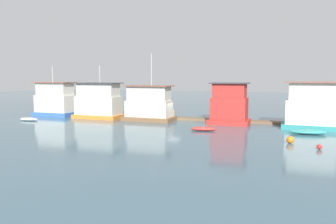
{
  "coord_description": "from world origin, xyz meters",
  "views": [
    {
      "loc": [
        15.28,
        -41.85,
        5.97
      ],
      "look_at": [
        0.0,
        -1.0,
        1.4
      ],
      "focal_mm": 35.0,
      "sensor_mm": 36.0,
      "label": 1
    }
  ],
  "objects_px": {
    "dinghy_teal": "(308,132)",
    "buoy_orange": "(290,140)",
    "houseboat_blue": "(55,100)",
    "houseboat_teal": "(312,108)",
    "houseboat_red": "(229,105)",
    "mooring_post_far_left": "(310,122)",
    "houseboat_brown": "(149,105)",
    "mooring_post_far_right": "(174,115)",
    "mooring_post_near_left": "(233,117)",
    "houseboat_orange": "(98,102)",
    "dinghy_red": "(203,129)",
    "buoy_red": "(319,147)",
    "dinghy_white": "(29,119)"
  },
  "relations": [
    {
      "from": "houseboat_red",
      "to": "mooring_post_far_right",
      "type": "distance_m",
      "value": 8.3
    },
    {
      "from": "dinghy_white",
      "to": "mooring_post_far_left",
      "type": "distance_m",
      "value": 37.38
    },
    {
      "from": "houseboat_teal",
      "to": "dinghy_white",
      "type": "xyz_separation_m",
      "value": [
        -36.65,
        -5.71,
        -2.23
      ]
    },
    {
      "from": "houseboat_orange",
      "to": "houseboat_teal",
      "type": "bearing_deg",
      "value": -0.6
    },
    {
      "from": "dinghy_red",
      "to": "houseboat_teal",
      "type": "bearing_deg",
      "value": 26.57
    },
    {
      "from": "houseboat_teal",
      "to": "dinghy_white",
      "type": "height_order",
      "value": "houseboat_teal"
    },
    {
      "from": "houseboat_blue",
      "to": "mooring_post_far_left",
      "type": "height_order",
      "value": "houseboat_blue"
    },
    {
      "from": "houseboat_blue",
      "to": "dinghy_teal",
      "type": "bearing_deg",
      "value": -7.2
    },
    {
      "from": "houseboat_brown",
      "to": "dinghy_white",
      "type": "xyz_separation_m",
      "value": [
        -15.7,
        -6.05,
        -2.02
      ]
    },
    {
      "from": "houseboat_orange",
      "to": "houseboat_brown",
      "type": "height_order",
      "value": "houseboat_brown"
    },
    {
      "from": "buoy_red",
      "to": "houseboat_orange",
      "type": "bearing_deg",
      "value": 157.43
    },
    {
      "from": "dinghy_teal",
      "to": "buoy_orange",
      "type": "distance_m",
      "value": 6.08
    },
    {
      "from": "houseboat_blue",
      "to": "houseboat_brown",
      "type": "relative_size",
      "value": 0.84
    },
    {
      "from": "dinghy_white",
      "to": "mooring_post_near_left",
      "type": "bearing_deg",
      "value": 15.76
    },
    {
      "from": "dinghy_white",
      "to": "buoy_red",
      "type": "distance_m",
      "value": 37.1
    },
    {
      "from": "dinghy_teal",
      "to": "buoy_orange",
      "type": "height_order",
      "value": "buoy_orange"
    },
    {
      "from": "buoy_red",
      "to": "houseboat_blue",
      "type": "bearing_deg",
      "value": 161.62
    },
    {
      "from": "houseboat_orange",
      "to": "houseboat_teal",
      "type": "height_order",
      "value": "houseboat_orange"
    },
    {
      "from": "mooring_post_far_right",
      "to": "buoy_red",
      "type": "distance_m",
      "value": 22.47
    },
    {
      "from": "houseboat_brown",
      "to": "houseboat_teal",
      "type": "relative_size",
      "value": 1.38
    },
    {
      "from": "houseboat_orange",
      "to": "houseboat_brown",
      "type": "xyz_separation_m",
      "value": [
        8.16,
        0.03,
        -0.18
      ]
    },
    {
      "from": "dinghy_white",
      "to": "dinghy_red",
      "type": "xyz_separation_m",
      "value": [
        25.09,
        -0.07,
        0.03
      ]
    },
    {
      "from": "dinghy_teal",
      "to": "buoy_orange",
      "type": "bearing_deg",
      "value": -106.69
    },
    {
      "from": "mooring_post_near_left",
      "to": "buoy_orange",
      "type": "xyz_separation_m",
      "value": [
        7.22,
        -11.83,
        -0.5
      ]
    },
    {
      "from": "houseboat_orange",
      "to": "dinghy_white",
      "type": "distance_m",
      "value": 9.89
    },
    {
      "from": "houseboat_blue",
      "to": "dinghy_teal",
      "type": "height_order",
      "value": "houseboat_blue"
    },
    {
      "from": "houseboat_blue",
      "to": "dinghy_red",
      "type": "xyz_separation_m",
      "value": [
        25.6,
        -6.34,
        -2.19
      ]
    },
    {
      "from": "houseboat_brown",
      "to": "houseboat_red",
      "type": "xyz_separation_m",
      "value": [
        11.14,
        0.46,
        0.22
      ]
    },
    {
      "from": "buoy_red",
      "to": "dinghy_teal",
      "type": "bearing_deg",
      "value": 94.0
    },
    {
      "from": "houseboat_blue",
      "to": "mooring_post_far_right",
      "type": "height_order",
      "value": "houseboat_blue"
    },
    {
      "from": "houseboat_red",
      "to": "dinghy_red",
      "type": "distance_m",
      "value": 7.15
    },
    {
      "from": "houseboat_teal",
      "to": "mooring_post_far_right",
      "type": "xyz_separation_m",
      "value": [
        -17.85,
        1.94,
        -1.72
      ]
    },
    {
      "from": "mooring_post_near_left",
      "to": "mooring_post_far_left",
      "type": "xyz_separation_m",
      "value": [
        9.49,
        0.0,
        -0.22
      ]
    },
    {
      "from": "houseboat_teal",
      "to": "mooring_post_near_left",
      "type": "relative_size",
      "value": 4.02
    },
    {
      "from": "houseboat_teal",
      "to": "houseboat_blue",
      "type": "bearing_deg",
      "value": 179.14
    },
    {
      "from": "houseboat_red",
      "to": "houseboat_teal",
      "type": "distance_m",
      "value": 9.84
    },
    {
      "from": "houseboat_teal",
      "to": "dinghy_red",
      "type": "height_order",
      "value": "houseboat_teal"
    },
    {
      "from": "houseboat_brown",
      "to": "buoy_orange",
      "type": "xyz_separation_m",
      "value": [
        18.61,
        -10.23,
        -1.89
      ]
    },
    {
      "from": "houseboat_red",
      "to": "mooring_post_far_left",
      "type": "distance_m",
      "value": 9.98
    },
    {
      "from": "houseboat_brown",
      "to": "mooring_post_far_right",
      "type": "distance_m",
      "value": 3.8
    },
    {
      "from": "houseboat_red",
      "to": "dinghy_red",
      "type": "xyz_separation_m",
      "value": [
        -1.75,
        -6.58,
        -2.21
      ]
    },
    {
      "from": "mooring_post_far_right",
      "to": "buoy_orange",
      "type": "height_order",
      "value": "mooring_post_far_right"
    },
    {
      "from": "houseboat_orange",
      "to": "mooring_post_far_right",
      "type": "xyz_separation_m",
      "value": [
        11.26,
        1.63,
        -1.68
      ]
    },
    {
      "from": "buoy_orange",
      "to": "houseboat_orange",
      "type": "bearing_deg",
      "value": 159.15
    },
    {
      "from": "mooring_post_far_left",
      "to": "houseboat_red",
      "type": "bearing_deg",
      "value": -173.33
    },
    {
      "from": "buoy_red",
      "to": "houseboat_brown",
      "type": "bearing_deg",
      "value": 149.91
    },
    {
      "from": "dinghy_teal",
      "to": "mooring_post_far_right",
      "type": "bearing_deg",
      "value": 160.83
    },
    {
      "from": "houseboat_teal",
      "to": "mooring_post_near_left",
      "type": "distance_m",
      "value": 9.88
    },
    {
      "from": "houseboat_orange",
      "to": "houseboat_brown",
      "type": "bearing_deg",
      "value": 0.22
    },
    {
      "from": "dinghy_white",
      "to": "buoy_orange",
      "type": "relative_size",
      "value": 4.22
    }
  ]
}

